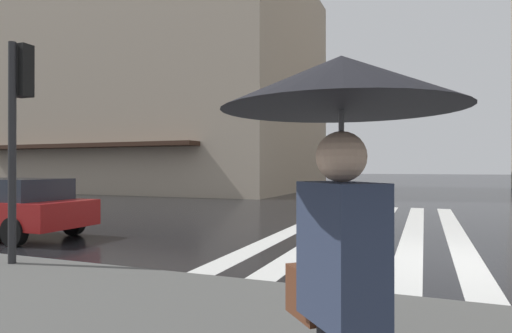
% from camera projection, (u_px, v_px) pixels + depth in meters
% --- Properties ---
extents(ground_plane, '(220.00, 220.00, 0.00)m').
position_uv_depth(ground_plane, '(457.00, 261.00, 7.65)').
color(ground_plane, black).
extents(zebra_crossing, '(13.00, 4.50, 0.01)m').
position_uv_depth(zebra_crossing, '(376.00, 227.00, 12.04)').
color(zebra_crossing, silver).
rests_on(zebra_crossing, ground_plane).
extents(haussmann_block_mid, '(17.36, 23.43, 18.85)m').
position_uv_depth(haussmann_block_mid, '(159.00, 73.00, 34.24)').
color(haussmann_block_mid, tan).
rests_on(haussmann_block_mid, ground_plane).
extents(traffic_signal_post, '(0.44, 0.30, 3.53)m').
position_uv_depth(traffic_signal_post, '(19.00, 105.00, 6.96)').
color(traffic_signal_post, '#232326').
rests_on(traffic_signal_post, sidewalk_pavement).
extents(car_red, '(1.85, 4.10, 1.41)m').
position_uv_depth(car_red, '(8.00, 206.00, 10.33)').
color(car_red, maroon).
rests_on(car_red, ground_plane).
extents(pedestrian_with_floral_umbrella, '(1.04, 1.04, 2.00)m').
position_uv_depth(pedestrian_with_floral_umbrella, '(340.00, 146.00, 1.85)').
color(pedestrian_with_floral_umbrella, '#2D3851').
rests_on(pedestrian_with_floral_umbrella, sidewalk_pavement).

